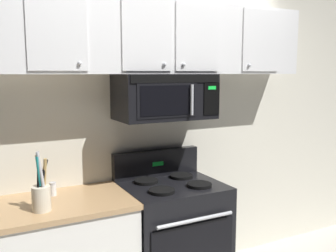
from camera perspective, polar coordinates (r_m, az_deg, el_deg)
The scene contains 6 objects.
back_wall at distance 3.18m, azimuth -2.49°, elevation 0.67°, with size 5.20×0.10×2.70m, color silver.
stove_range at distance 3.11m, azimuth 0.58°, elevation -16.49°, with size 0.76×0.69×1.12m.
over_range_microwave at distance 2.93m, azimuth -0.46°, elevation 4.48°, with size 0.76×0.43×0.35m.
upper_cabinets at distance 2.97m, azimuth -0.74°, elevation 13.21°, with size 2.50×0.36×0.55m.
utensil_crock_cream at distance 2.51m, azimuth -18.65°, elevation -9.77°, with size 0.12×0.12×0.39m.
salt_shaker at distance 2.80m, azimuth -17.07°, elevation -9.12°, with size 0.05×0.05×0.10m.
Camera 1 is at (-1.33, -2.07, 1.76)m, focal length 40.19 mm.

